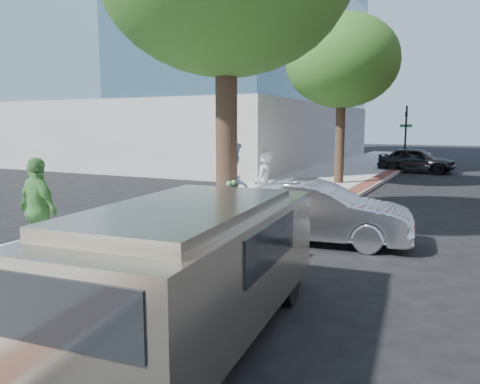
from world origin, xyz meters
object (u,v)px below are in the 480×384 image
Objects in this scene: person_gray at (264,188)px; person_officer at (234,182)px; parking_meter at (232,203)px; person_green at (39,210)px; sedan_silver at (316,212)px; van at (202,260)px; bg_car at (416,160)px.

person_officer reaches higher than person_gray.
person_gray reaches higher than parking_meter.
sedan_silver is (3.90, 4.19, -0.41)m from person_green.
person_officer is 6.30m from van.
person_officer is 0.43× the size of van.
person_gray is 1.60m from sedan_silver.
person_green is at bearing -34.02° from person_gray.
person_officer reaches higher than sedan_silver.
parking_meter is at bearing -176.80° from bg_car.
person_green is at bearing 160.86° from van.
van is (-0.04, -22.97, 0.25)m from bg_car.
sedan_silver is (2.40, -0.62, -0.49)m from person_officer.
parking_meter reaches higher than bg_car.
bg_car is 0.85× the size of van.
person_green is (-3.08, -1.69, -0.10)m from parking_meter.
parking_meter is at bearing 6.10° from person_gray.
person_officer is at bearing 116.77° from parking_meter.
parking_meter is at bearing -139.89° from person_green.
person_green reaches higher than bg_car.
person_gray is 0.39× the size of van.
bg_car is (1.67, 17.38, -0.40)m from person_gray.
van is at bearing -174.04° from bg_car.
parking_meter is 3.02m from person_gray.
parking_meter is 0.30× the size of van.
person_green is at bearing 148.03° from person_officer.
bg_car is (0.18, 17.83, 0.00)m from sedan_silver.
bg_car is at bearing -89.17° from person_green.
van is at bearing 178.08° from person_green.
person_officer is at bearing 107.98° from van.
person_officer is 0.51× the size of bg_car.
person_officer is at bearing -96.02° from person_green.
parking_meter is at bearing -167.83° from person_officer.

